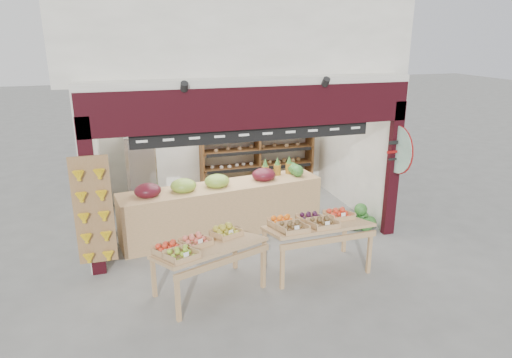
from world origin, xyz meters
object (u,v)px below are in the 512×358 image
at_px(refrigerator, 142,171).
at_px(cardboard_stack, 140,218).
at_px(back_shelving, 258,150).
at_px(display_table_right, 313,224).
at_px(watermelon_pile, 359,220).
at_px(display_table_left, 200,247).
at_px(mid_counter, 222,207).

relative_size(refrigerator, cardboard_stack, 1.69).
bearing_deg(back_shelving, refrigerator, -177.95).
bearing_deg(display_table_right, back_shelving, 86.45).
bearing_deg(watermelon_pile, cardboard_stack, 163.75).
bearing_deg(display_table_left, back_shelving, 62.33).
bearing_deg(back_shelving, display_table_left, -117.67).
height_order(refrigerator, cardboard_stack, refrigerator).
relative_size(mid_counter, display_table_left, 2.25).
bearing_deg(cardboard_stack, watermelon_pile, -16.25).
bearing_deg(refrigerator, watermelon_pile, -26.66).
xyz_separation_m(refrigerator, display_table_right, (2.52, -3.82, -0.02)).
distance_m(display_table_left, display_table_right, 1.93).
height_order(refrigerator, mid_counter, refrigerator).
distance_m(mid_counter, display_table_left, 2.24).
distance_m(refrigerator, display_table_left, 4.07).
bearing_deg(mid_counter, display_table_left, -111.15).
bearing_deg(back_shelving, watermelon_pile, -61.79).
relative_size(refrigerator, display_table_right, 0.99).
xyz_separation_m(back_shelving, display_table_right, (-0.24, -3.92, -0.30)).
relative_size(mid_counter, display_table_right, 2.39).
bearing_deg(back_shelving, mid_counter, -123.57).
xyz_separation_m(back_shelving, refrigerator, (-2.76, -0.10, -0.28)).
relative_size(back_shelving, mid_counter, 0.69).
bearing_deg(display_table_right, watermelon_pile, 38.54).
distance_m(refrigerator, display_table_right, 4.58).
bearing_deg(display_table_right, display_table_left, -173.91).
xyz_separation_m(mid_counter, display_table_left, (-0.80, -2.07, 0.23)).
distance_m(back_shelving, watermelon_pile, 3.11).
relative_size(back_shelving, watermelon_pile, 4.28).
bearing_deg(display_table_right, mid_counter, 120.85).
distance_m(display_table_left, watermelon_pile, 3.92).
xyz_separation_m(cardboard_stack, display_table_left, (0.76, -2.78, 0.56)).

